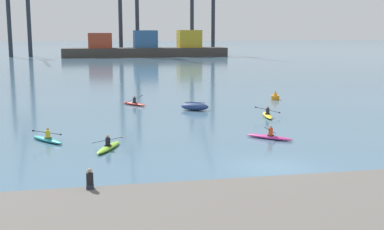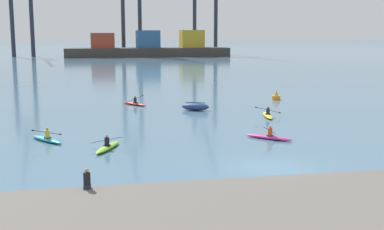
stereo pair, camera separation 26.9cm
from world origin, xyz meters
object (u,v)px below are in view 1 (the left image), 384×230
at_px(kayak_teal, 47,139).
at_px(seated_onlooker, 90,180).
at_px(kayak_red, 134,103).
at_px(channel_buoy, 275,96).
at_px(kayak_yellow, 267,115).
at_px(kayak_magenta, 269,136).
at_px(container_barge, 146,48).
at_px(capsized_dinghy, 195,107).
at_px(kayak_lime, 109,147).

xyz_separation_m(kayak_teal, seated_onlooker, (2.84, -12.63, 0.82)).
bearing_deg(kayak_red, channel_buoy, 3.72).
xyz_separation_m(channel_buoy, kayak_yellow, (-4.58, -10.21, -0.19)).
xyz_separation_m(kayak_magenta, kayak_teal, (-14.74, 2.13, 0.00)).
bearing_deg(seated_onlooker, kayak_red, 81.58).
bearing_deg(channel_buoy, kayak_red, -176.28).
height_order(kayak_yellow, kayak_teal, kayak_teal).
distance_m(container_barge, kayak_teal, 115.86).
height_order(kayak_yellow, kayak_magenta, kayak_magenta).
bearing_deg(capsized_dinghy, kayak_teal, -137.96).
distance_m(kayak_yellow, kayak_magenta, 8.99).
relative_size(capsized_dinghy, kayak_yellow, 0.82).
relative_size(kayak_magenta, kayak_teal, 0.92).
xyz_separation_m(kayak_magenta, seated_onlooker, (-11.89, -10.50, 0.82)).
relative_size(kayak_lime, kayak_teal, 1.08).
distance_m(kayak_lime, kayak_magenta, 10.86).
bearing_deg(channel_buoy, container_barge, 91.98).
xyz_separation_m(kayak_lime, kayak_magenta, (10.82, 0.92, 0.00)).
distance_m(channel_buoy, kayak_red, 15.28).
relative_size(kayak_lime, seated_onlooker, 3.74).
height_order(capsized_dinghy, kayak_teal, kayak_teal).
bearing_deg(kayak_lime, kayak_teal, 142.06).
distance_m(kayak_lime, kayak_red, 18.89).
relative_size(capsized_dinghy, kayak_magenta, 0.99).
bearing_deg(seated_onlooker, capsized_dinghy, 68.27).
distance_m(capsized_dinghy, kayak_magenta, 13.44).
height_order(capsized_dinghy, channel_buoy, channel_buoy).
distance_m(kayak_yellow, kayak_teal, 18.80).
relative_size(capsized_dinghy, kayak_lime, 0.84).
distance_m(kayak_magenta, seated_onlooker, 15.89).
bearing_deg(kayak_red, kayak_teal, -114.25).
bearing_deg(seated_onlooker, kayak_lime, 83.61).
distance_m(container_barge, channel_buoy, 97.79).
distance_m(channel_buoy, kayak_lime, 26.87).
xyz_separation_m(capsized_dinghy, seated_onlooker, (-9.46, -23.72, 0.64)).
distance_m(channel_buoy, kayak_magenta, 20.16).
xyz_separation_m(channel_buoy, seated_onlooker, (-19.42, -29.21, 0.63)).
xyz_separation_m(channel_buoy, kayak_red, (-15.25, -0.99, -0.19)).
distance_m(capsized_dinghy, kayak_teal, 16.56).
relative_size(channel_buoy, kayak_lime, 0.30).
height_order(kayak_magenta, seated_onlooker, seated_onlooker).
height_order(kayak_lime, kayak_red, same).
height_order(container_barge, seated_onlooker, container_barge).
bearing_deg(seated_onlooker, container_barge, 82.79).
distance_m(container_barge, kayak_lime, 118.31).
bearing_deg(kayak_red, kayak_magenta, -66.45).
xyz_separation_m(kayak_lime, kayak_yellow, (13.77, 9.42, 0.00)).
bearing_deg(capsized_dinghy, kayak_yellow, -41.26).
relative_size(kayak_yellow, kayak_teal, 1.12).
bearing_deg(kayak_red, kayak_lime, -99.45).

